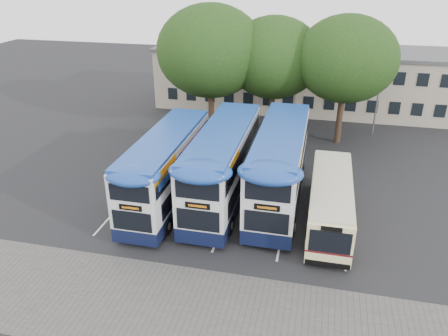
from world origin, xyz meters
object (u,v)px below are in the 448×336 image
tree_left (211,51)px  bus_single (331,199)px  lamp_post (381,79)px  bus_dd_right (280,163)px  tree_mid (274,58)px  bus_dd_left (167,166)px  bus_dd_mid (223,162)px  tree_right (347,59)px

tree_left → bus_single: (10.62, -13.14, -5.76)m
lamp_post → bus_dd_right: lamp_post is taller
tree_mid → bus_single: (5.37, -14.33, -5.21)m
tree_left → bus_dd_right: size_ratio=0.96×
bus_dd_left → bus_dd_mid: size_ratio=0.94×
lamp_post → tree_right: (-3.15, -2.63, 2.05)m
bus_dd_mid → bus_dd_right: 3.57m
tree_right → bus_dd_right: bearing=-108.6°
tree_left → bus_dd_mid: 13.27m
bus_single → lamp_post: bearing=76.9°
lamp_post → tree_mid: size_ratio=0.88×
tree_mid → tree_right: size_ratio=0.97×
tree_right → tree_mid: bearing=170.1°
tree_left → bus_dd_right: 14.17m
lamp_post → bus_dd_right: bearing=-116.5°
tree_right → bus_single: (-0.55, -13.30, -5.56)m
lamp_post → tree_right: 4.59m
bus_dd_right → tree_left: bearing=123.4°
tree_left → bus_dd_left: size_ratio=1.02×
tree_left → tree_right: bearing=0.8°
lamp_post → bus_single: bearing=-103.1°
lamp_post → bus_dd_mid: bearing=-125.7°
bus_dd_mid → tree_left: bearing=108.0°
lamp_post → tree_left: bearing=-169.0°
bus_single → bus_dd_mid: bearing=168.9°
tree_mid → bus_dd_right: bearing=-80.3°
bus_dd_mid → tree_right: bearing=58.5°
bus_dd_left → bus_dd_right: 7.13m
lamp_post → tree_mid: (-9.07, -1.60, 1.71)m
tree_left → bus_dd_right: tree_left is taller
tree_mid → bus_dd_mid: size_ratio=0.88×
bus_dd_right → lamp_post: bearing=63.5°
tree_mid → bus_single: tree_mid is taller
tree_right → bus_dd_mid: bearing=-121.5°
lamp_post → tree_right: tree_right is taller
lamp_post → bus_dd_mid: 18.13m
tree_mid → bus_single: size_ratio=1.10×
tree_left → bus_dd_mid: tree_left is taller
bus_dd_left → bus_single: bus_dd_left is taller
tree_mid → bus_dd_right: size_ratio=0.87×
tree_mid → bus_dd_right: tree_mid is taller
tree_left → tree_mid: tree_left is taller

